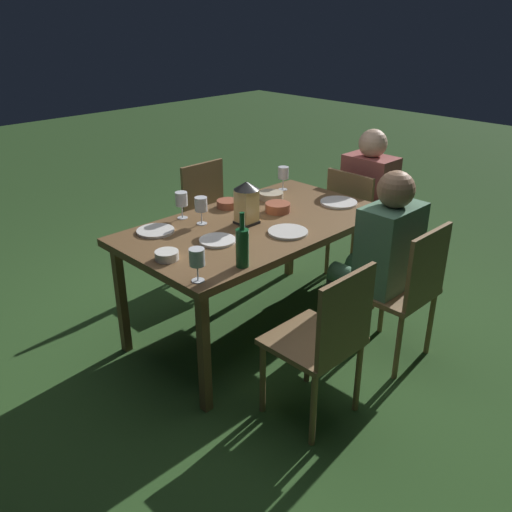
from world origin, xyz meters
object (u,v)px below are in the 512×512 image
plate_a (288,232)px  plate_b (217,240)px  bowl_bread (271,195)px  chair_side_right_a (405,288)px  bowl_dip (278,207)px  plate_d (155,231)px  green_bottle_on_table (242,247)px  lantern_centerpiece (247,200)px  plate_c (339,202)px  wine_glass_d (181,200)px  wine_glass_a (197,259)px  chair_side_right_b (324,338)px  person_in_rust (373,195)px  wine_glass_c (283,174)px  chair_side_left_a (213,214)px  dining_table (256,231)px  wine_glass_b (201,206)px  chair_head_near (356,219)px  bowl_olives (167,255)px  person_in_green (379,254)px  bowl_salad (228,204)px

plate_a → plate_b: 0.42m
plate_a → bowl_bread: bearing=-127.0°
chair_side_right_a → bowl_dip: (0.14, -0.89, 0.30)m
plate_d → bowl_bread: bowl_bread is taller
green_bottle_on_table → lantern_centerpiece: bearing=-135.8°
plate_c → wine_glass_d: bearing=-29.4°
wine_glass_a → bowl_bread: bearing=-151.9°
chair_side_right_b → plate_b: (-0.01, -0.79, 0.28)m
plate_a → bowl_dip: 0.37m
person_in_rust → wine_glass_c: bearing=-26.1°
lantern_centerpiece → wine_glass_d: bearing=-57.3°
lantern_centerpiece → wine_glass_d: lantern_centerpiece is taller
person_in_rust → chair_side_left_a: 1.24m
person_in_rust → chair_side_right_a: size_ratio=1.32×
dining_table → plate_c: bearing=167.8°
plate_c → bowl_bread: 0.46m
wine_glass_b → wine_glass_d: size_ratio=1.00×
wine_glass_b → chair_side_right_b: bearing=83.5°
chair_side_right_a → chair_side_left_a: bearing=-90.0°
wine_glass_b → plate_c: (-0.89, 0.36, -0.11)m
plate_a → plate_c: bearing=-169.9°
wine_glass_d → chair_head_near: bearing=164.3°
chair_head_near → bowl_bread: chair_head_near is taller
bowl_olives → chair_side_left_a: bearing=-140.1°
chair_side_right_b → bowl_dip: bearing=-124.3°
dining_table → plate_c: size_ratio=6.68×
chair_side_right_a → wine_glass_c: wine_glass_c is taller
dining_table → wine_glass_a: bearing=25.5°
plate_d → bowl_dip: bowl_dip is taller
chair_head_near → lantern_centerpiece: lantern_centerpiece is taller
dining_table → wine_glass_b: bearing=-40.9°
wine_glass_a → plate_b: wine_glass_a is taller
wine_glass_b → plate_b: (0.11, 0.27, -0.11)m
lantern_centerpiece → plate_d: (0.48, -0.27, -0.14)m
chair_head_near → person_in_rust: (-0.20, 0.00, 0.15)m
plate_c → person_in_rust: bearing=-167.4°
chair_side_right_a → wine_glass_d: size_ratio=5.15×
dining_table → wine_glass_c: bearing=-151.2°
chair_head_near → wine_glass_c: 0.69m
person_in_rust → wine_glass_a: 2.06m
person_in_green → wine_glass_c: (-0.23, -0.98, 0.23)m
person_in_rust → wine_glass_b: person_in_rust is taller
chair_side_right_a → wine_glass_b: size_ratio=5.15×
chair_side_right_b → bowl_bread: bearing=-124.8°
lantern_centerpiece → bowl_olives: lantern_centerpiece is taller
green_bottle_on_table → wine_glass_d: size_ratio=1.72×
green_bottle_on_table → bowl_salad: green_bottle_on_table is taller
green_bottle_on_table → plate_a: (-0.49, -0.13, -0.10)m
bowl_olives → plate_b: bearing=178.7°
person_in_rust → person_in_green: 1.11m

